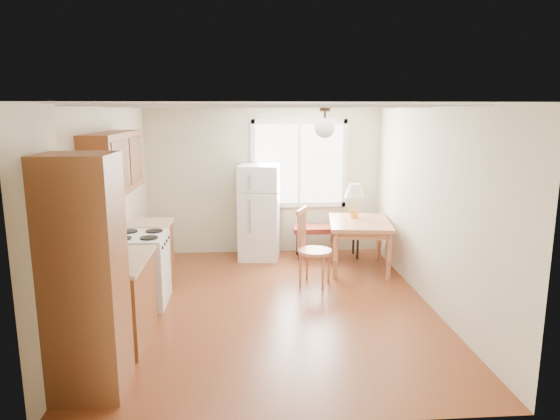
{
  "coord_description": "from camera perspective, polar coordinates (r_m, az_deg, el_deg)",
  "views": [
    {
      "loc": [
        -0.33,
        -6.01,
        2.44
      ],
      "look_at": [
        0.13,
        0.44,
        1.15
      ],
      "focal_mm": 32.0,
      "sensor_mm": 36.0,
      "label": 1
    }
  ],
  "objects": [
    {
      "name": "room_shell",
      "position": [
        6.13,
        -0.9,
        0.09
      ],
      "size": [
        4.6,
        5.6,
        2.62
      ],
      "color": "#552311",
      "rests_on": "ground"
    },
    {
      "name": "kitchen_run",
      "position": [
        5.77,
        -17.85,
        -5.36
      ],
      "size": [
        0.65,
        3.4,
        2.2
      ],
      "color": "brown",
      "rests_on": "ground"
    },
    {
      "name": "window_unit",
      "position": [
        8.58,
        2.2,
        5.31
      ],
      "size": [
        1.64,
        0.05,
        1.51
      ],
      "color": "white",
      "rests_on": "room_shell"
    },
    {
      "name": "pendant_light",
      "position": [
        6.49,
        5.14,
        9.43
      ],
      "size": [
        0.26,
        0.26,
        0.4
      ],
      "color": "black",
      "rests_on": "room_shell"
    },
    {
      "name": "refrigerator",
      "position": [
        8.3,
        -2.39,
        -0.24
      ],
      "size": [
        0.73,
        0.73,
        1.57
      ],
      "rotation": [
        0.0,
        0.0,
        -0.14
      ],
      "color": "white",
      "rests_on": "ground"
    },
    {
      "name": "bench",
      "position": [
        8.43,
        5.44,
        -2.27
      ],
      "size": [
        1.16,
        0.45,
        0.53
      ],
      "rotation": [
        0.0,
        0.0,
        -0.02
      ],
      "color": "maroon",
      "rests_on": "ground"
    },
    {
      "name": "dining_table",
      "position": [
        7.85,
        9.07,
        -1.97
      ],
      "size": [
        1.07,
        1.33,
        0.76
      ],
      "rotation": [
        0.0,
        0.0,
        -0.14
      ],
      "color": "#9F5D3D",
      "rests_on": "ground"
    },
    {
      "name": "chair",
      "position": [
        7.06,
        3.22,
        -3.6
      ],
      "size": [
        0.54,
        0.53,
        1.09
      ],
      "rotation": [
        0.0,
        0.0,
        -0.42
      ],
      "color": "#9F5D3D",
      "rests_on": "ground"
    },
    {
      "name": "table_lamp",
      "position": [
        7.97,
        8.51,
        1.91
      ],
      "size": [
        0.32,
        0.32,
        0.55
      ],
      "rotation": [
        0.0,
        0.0,
        0.36
      ],
      "color": "gold",
      "rests_on": "dining_table"
    },
    {
      "name": "coffee_maker",
      "position": [
        5.51,
        -18.58,
        -4.02
      ],
      "size": [
        0.26,
        0.31,
        0.39
      ],
      "rotation": [
        0.0,
        0.0,
        -0.34
      ],
      "color": "black",
      "rests_on": "kitchen_run"
    },
    {
      "name": "kettle",
      "position": [
        5.98,
        -18.3,
        -3.43
      ],
      "size": [
        0.1,
        0.1,
        0.2
      ],
      "color": "red",
      "rests_on": "kitchen_run"
    }
  ]
}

